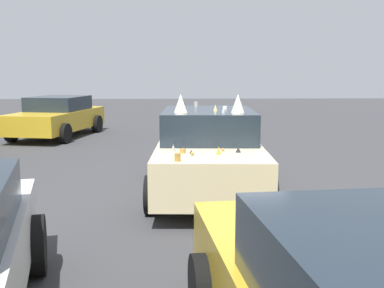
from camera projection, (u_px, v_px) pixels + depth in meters
ground_plane at (208, 191)px, 8.57m from camera, size 60.00×60.00×0.00m
art_car_decorated at (208, 151)px, 8.47m from camera, size 4.51×2.19×1.84m
parked_sedan_row_back_center at (57, 116)px, 15.71m from camera, size 4.63×2.68×1.38m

